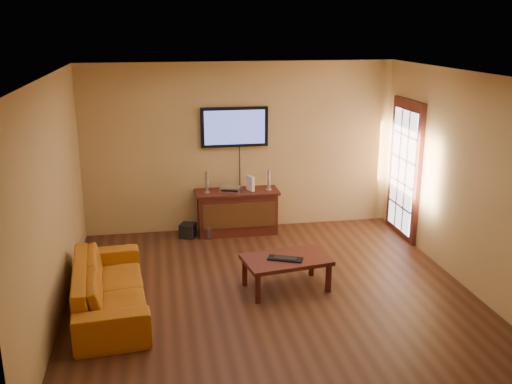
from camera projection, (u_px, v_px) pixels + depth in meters
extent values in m
plane|color=#361C0F|center=(271.00, 293.00, 7.15)|extent=(5.00, 5.00, 0.00)
plane|color=tan|center=(241.00, 147.00, 9.13)|extent=(5.00, 0.00, 5.00)
plane|color=tan|center=(53.00, 201.00, 6.35)|extent=(0.00, 5.00, 5.00)
plane|color=tan|center=(466.00, 181.00, 7.19)|extent=(0.00, 5.00, 5.00)
plane|color=white|center=(273.00, 75.00, 6.39)|extent=(5.00, 5.00, 0.00)
cube|color=#3B140D|center=(404.00, 171.00, 8.87)|extent=(0.06, 1.02, 2.22)
cube|color=white|center=(402.00, 171.00, 8.86)|extent=(0.01, 0.79, 1.89)
cube|color=#3B140D|center=(237.00, 213.00, 9.16)|extent=(1.25, 0.47, 0.66)
cube|color=#341B09|center=(239.00, 216.00, 8.93)|extent=(1.15, 0.02, 0.40)
cube|color=#3B140D|center=(237.00, 192.00, 9.06)|extent=(1.32, 0.50, 0.04)
cube|color=black|center=(234.00, 127.00, 8.97)|extent=(1.07, 0.07, 0.63)
cube|color=#4053A7|center=(235.00, 127.00, 8.93)|extent=(0.96, 0.01, 0.54)
cube|color=#3B140D|center=(286.00, 260.00, 7.18)|extent=(1.14, 0.79, 0.05)
cube|color=#3B140D|center=(258.00, 289.00, 6.86)|extent=(0.06, 0.06, 0.37)
cube|color=#3B140D|center=(328.00, 278.00, 7.15)|extent=(0.06, 0.06, 0.37)
cube|color=#3B140D|center=(245.00, 272.00, 7.33)|extent=(0.06, 0.06, 0.37)
cube|color=#3B140D|center=(311.00, 262.00, 7.62)|extent=(0.06, 0.06, 0.37)
imported|color=#AE5F13|center=(109.00, 279.00, 6.64)|extent=(0.77, 2.07, 0.79)
cylinder|color=silver|center=(207.00, 192.00, 8.96)|extent=(0.09, 0.09, 0.01)
cylinder|color=silver|center=(207.00, 182.00, 8.91)|extent=(0.05, 0.05, 0.32)
cylinder|color=silver|center=(269.00, 189.00, 9.11)|extent=(0.09, 0.09, 0.01)
cylinder|color=silver|center=(269.00, 179.00, 9.06)|extent=(0.05, 0.05, 0.32)
cube|color=silver|center=(231.00, 189.00, 9.03)|extent=(0.38, 0.33, 0.07)
cube|color=white|center=(250.00, 183.00, 9.05)|extent=(0.11, 0.18, 0.23)
cube|color=black|center=(188.00, 231.00, 9.01)|extent=(0.29, 0.29, 0.22)
cylinder|color=white|center=(209.00, 234.00, 8.92)|extent=(0.07, 0.07, 0.19)
sphere|color=white|center=(209.00, 228.00, 8.89)|extent=(0.04, 0.04, 0.04)
cube|color=black|center=(285.00, 259.00, 7.13)|extent=(0.46, 0.32, 0.02)
cube|color=black|center=(285.00, 258.00, 7.12)|extent=(0.30, 0.22, 0.01)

